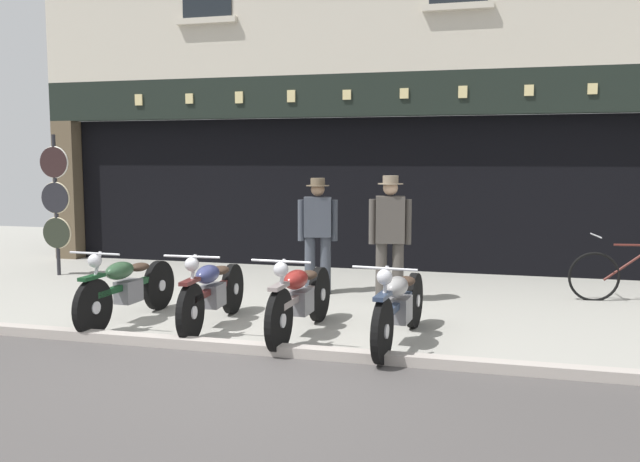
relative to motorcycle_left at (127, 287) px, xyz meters
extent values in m
cube|color=#9C9990|center=(1.71, 4.11, -0.46)|extent=(23.38, 10.00, 0.08)
cube|color=#ADA49B|center=(1.71, -0.81, -0.41)|extent=(23.38, 0.16, 0.18)
cube|color=black|center=(1.71, 6.41, 0.88)|extent=(10.47, 4.00, 2.60)
cube|color=brown|center=(-3.76, 4.29, 0.88)|extent=(0.44, 0.36, 2.60)
cube|color=black|center=(1.71, 4.66, 1.01)|extent=(10.01, 0.03, 2.18)
cube|color=black|center=(1.71, 4.23, 2.53)|extent=(11.38, 0.24, 0.70)
cube|color=#DBC684|center=(-2.11, 4.10, 2.53)|extent=(0.14, 0.03, 0.20)
cube|color=#DBC684|center=(-1.12, 4.10, 2.53)|extent=(0.14, 0.03, 0.17)
cube|color=#DBC684|center=(-0.19, 4.10, 2.53)|extent=(0.14, 0.03, 0.20)
cube|color=#DBC684|center=(0.75, 4.10, 2.53)|extent=(0.14, 0.03, 0.20)
cube|color=#DBC684|center=(1.71, 4.10, 2.53)|extent=(0.14, 0.03, 0.16)
cube|color=#DBC684|center=(2.66, 4.10, 2.53)|extent=(0.14, 0.03, 0.16)
cube|color=#DBC684|center=(3.58, 4.10, 2.53)|extent=(0.14, 0.03, 0.19)
cube|color=#DBC684|center=(4.58, 4.10, 2.53)|extent=(0.14, 0.03, 0.17)
cube|color=#DBC684|center=(5.50, 4.10, 2.53)|extent=(0.14, 0.03, 0.16)
cube|color=beige|center=(-0.76, 4.06, 3.84)|extent=(1.10, 0.12, 0.10)
cube|color=beige|center=(3.48, 4.06, 3.84)|extent=(1.10, 0.12, 0.10)
cylinder|color=black|center=(-0.03, -0.64, -0.11)|extent=(0.10, 0.63, 0.62)
cylinder|color=silver|center=(-0.03, -0.64, -0.11)|extent=(0.11, 0.14, 0.14)
cylinder|color=black|center=(0.04, 0.69, -0.11)|extent=(0.11, 0.63, 0.62)
cylinder|color=silver|center=(0.04, 0.69, -0.11)|extent=(0.12, 0.14, 0.14)
cube|color=#143E20|center=(0.00, 0.02, 0.01)|extent=(0.14, 1.23, 0.07)
cube|color=slate|center=(0.00, 0.02, -0.06)|extent=(0.22, 0.33, 0.26)
ellipsoid|color=#2B4C30|center=(-0.01, -0.14, 0.21)|extent=(0.24, 0.47, 0.20)
ellipsoid|color=#38281E|center=(0.01, 0.26, 0.19)|extent=(0.22, 0.31, 0.10)
cube|color=#143E20|center=(-0.03, -0.64, 0.22)|extent=(0.12, 0.36, 0.04)
sphere|color=silver|center=(-0.03, -0.58, 0.39)|extent=(0.15, 0.15, 0.15)
cylinder|color=silver|center=(-0.03, -0.58, 0.47)|extent=(0.62, 0.06, 0.02)
cylinder|color=silver|center=(-0.03, -0.60, 0.18)|extent=(0.05, 0.28, 0.60)
cylinder|color=black|center=(1.08, -0.57, -0.11)|extent=(0.10, 0.62, 0.62)
cylinder|color=silver|center=(1.08, -0.57, -0.11)|extent=(0.11, 0.14, 0.14)
cylinder|color=black|center=(1.02, 0.73, -0.11)|extent=(0.11, 0.62, 0.62)
cylinder|color=silver|center=(1.02, 0.73, -0.11)|extent=(0.12, 0.14, 0.14)
cube|color=#501E1D|center=(1.05, 0.08, 0.01)|extent=(0.12, 1.20, 0.07)
cube|color=slate|center=(1.05, 0.08, -0.06)|extent=(0.21, 0.33, 0.26)
ellipsoid|color=navy|center=(1.06, -0.08, 0.21)|extent=(0.24, 0.47, 0.20)
ellipsoid|color=#38281E|center=(1.04, 0.31, 0.19)|extent=(0.21, 0.31, 0.10)
cube|color=#501E1D|center=(1.08, -0.57, 0.22)|extent=(0.12, 0.36, 0.04)
sphere|color=silver|center=(1.07, -0.51, 0.39)|extent=(0.15, 0.15, 0.15)
cylinder|color=silver|center=(1.07, -0.51, 0.47)|extent=(0.62, 0.05, 0.02)
cylinder|color=silver|center=(1.08, -0.53, 0.18)|extent=(0.05, 0.28, 0.61)
cylinder|color=black|center=(2.10, -0.72, -0.10)|extent=(0.10, 0.64, 0.64)
cylinder|color=silver|center=(2.10, -0.72, -0.10)|extent=(0.11, 0.14, 0.14)
cylinder|color=black|center=(2.15, 0.62, -0.10)|extent=(0.11, 0.64, 0.64)
cylinder|color=silver|center=(2.15, 0.62, -0.10)|extent=(0.12, 0.15, 0.14)
cube|color=gray|center=(2.13, -0.05, 0.02)|extent=(0.12, 1.23, 0.07)
cube|color=slate|center=(2.13, -0.05, -0.05)|extent=(0.21, 0.33, 0.26)
ellipsoid|color=maroon|center=(2.12, -0.21, 0.22)|extent=(0.24, 0.47, 0.20)
ellipsoid|color=#38281E|center=(2.14, 0.19, 0.20)|extent=(0.21, 0.31, 0.10)
cube|color=gray|center=(2.10, -0.72, 0.24)|extent=(0.12, 0.36, 0.04)
sphere|color=silver|center=(2.10, -0.66, 0.40)|extent=(0.15, 0.15, 0.15)
cylinder|color=silver|center=(2.10, -0.66, 0.48)|extent=(0.62, 0.05, 0.02)
cylinder|color=silver|center=(2.10, -0.68, 0.19)|extent=(0.05, 0.27, 0.61)
cylinder|color=black|center=(3.14, -0.83, -0.11)|extent=(0.12, 0.63, 0.62)
cylinder|color=silver|center=(3.14, -0.83, -0.11)|extent=(0.11, 0.15, 0.14)
cylinder|color=black|center=(3.27, 0.60, -0.11)|extent=(0.13, 0.63, 0.62)
cylinder|color=silver|center=(3.27, 0.60, -0.11)|extent=(0.12, 0.15, 0.14)
cube|color=#27344B|center=(3.20, -0.11, 0.01)|extent=(0.19, 1.32, 0.07)
cube|color=slate|center=(3.20, -0.11, -0.06)|extent=(0.23, 0.34, 0.26)
ellipsoid|color=gray|center=(3.19, -0.28, 0.21)|extent=(0.26, 0.48, 0.20)
ellipsoid|color=#38281E|center=(3.23, 0.15, 0.19)|extent=(0.23, 0.32, 0.10)
cube|color=#27344B|center=(3.14, -0.83, 0.22)|extent=(0.13, 0.37, 0.04)
sphere|color=silver|center=(3.15, -0.77, 0.39)|extent=(0.15, 0.15, 0.15)
cylinder|color=silver|center=(3.15, -0.77, 0.47)|extent=(0.62, 0.08, 0.02)
cylinder|color=silver|center=(3.15, -0.79, 0.18)|extent=(0.06, 0.28, 0.60)
cylinder|color=#3D424C|center=(1.83, 2.18, 0.00)|extent=(0.15, 0.15, 0.83)
cylinder|color=#3D424C|center=(1.62, 2.13, 0.00)|extent=(0.15, 0.15, 0.83)
cube|color=#3D424C|center=(1.73, 2.16, 0.67)|extent=(0.42, 0.30, 0.56)
cube|color=silver|center=(1.70, 2.27, 0.74)|extent=(0.14, 0.05, 0.31)
cube|color=navy|center=(1.70, 2.28, 0.73)|extent=(0.05, 0.02, 0.29)
cylinder|color=#3D424C|center=(1.96, 2.21, 0.63)|extent=(0.09, 0.09, 0.58)
cylinder|color=#3D424C|center=(1.50, 2.11, 0.63)|extent=(0.09, 0.09, 0.58)
sphere|color=#9E7A5B|center=(1.73, 2.16, 1.06)|extent=(0.19, 0.19, 0.19)
cylinder|color=brown|center=(1.73, 2.16, 1.11)|extent=(0.32, 0.32, 0.01)
cylinder|color=brown|center=(1.73, 2.16, 1.16)|extent=(0.20, 0.20, 0.11)
cylinder|color=#47423D|center=(2.90, 1.88, -0.01)|extent=(0.15, 0.15, 0.82)
cylinder|color=#47423D|center=(2.68, 1.84, -0.01)|extent=(0.15, 0.15, 0.82)
cube|color=#47423D|center=(2.79, 1.86, 0.69)|extent=(0.41, 0.28, 0.62)
cube|color=silver|center=(2.77, 1.97, 0.76)|extent=(0.14, 0.04, 0.35)
cube|color=#47234C|center=(2.77, 1.99, 0.75)|extent=(0.05, 0.02, 0.32)
cylinder|color=#47423D|center=(3.02, 1.90, 0.66)|extent=(0.09, 0.09, 0.59)
cylinder|color=#47423D|center=(2.56, 1.82, 0.66)|extent=(0.09, 0.09, 0.59)
sphere|color=tan|center=(2.79, 1.86, 1.10)|extent=(0.20, 0.20, 0.20)
cylinder|color=#7F705B|center=(2.79, 1.86, 1.16)|extent=(0.33, 0.33, 0.01)
cylinder|color=#7F705B|center=(2.79, 1.86, 1.21)|extent=(0.21, 0.21, 0.11)
cylinder|color=#232328|center=(-2.78, 2.56, 0.73)|extent=(0.06, 0.06, 2.29)
cylinder|color=black|center=(-2.78, 2.54, 1.43)|extent=(0.49, 0.03, 0.49)
torus|color=silver|center=(-2.78, 2.55, 1.43)|extent=(0.52, 0.04, 0.52)
cylinder|color=black|center=(-2.78, 2.54, 0.85)|extent=(0.49, 0.03, 0.49)
torus|color=beige|center=(-2.78, 2.55, 0.85)|extent=(0.52, 0.04, 0.52)
cylinder|color=#23281E|center=(-2.78, 2.54, 0.28)|extent=(0.49, 0.03, 0.49)
torus|color=beige|center=(-2.78, 2.55, 0.28)|extent=(0.52, 0.04, 0.52)
cube|color=beige|center=(3.99, 4.51, 1.50)|extent=(0.80, 0.02, 0.99)
cube|color=#511E19|center=(3.99, 4.50, 1.89)|extent=(0.80, 0.01, 0.20)
torus|color=black|center=(5.44, 2.67, -0.10)|extent=(0.68, 0.12, 0.68)
cylinder|color=#4C1E19|center=(5.86, 2.72, 0.08)|extent=(0.60, 0.11, 0.47)
cylinder|color=#4C1E19|center=(5.96, 2.73, 0.34)|extent=(0.57, 0.10, 0.03)
cylinder|color=silver|center=(5.44, 2.67, 0.46)|extent=(0.08, 0.50, 0.02)
camera|label=1|loc=(4.12, -6.86, 1.49)|focal=37.61mm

